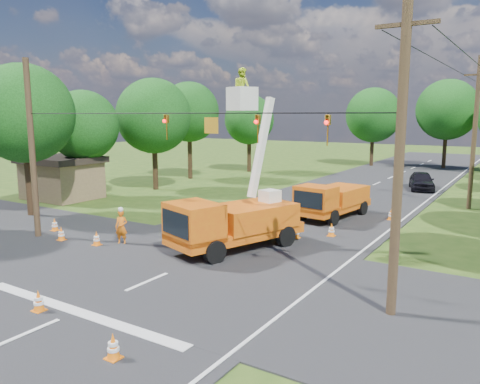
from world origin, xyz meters
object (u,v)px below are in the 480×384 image
Objects in this scene: traffic_cone_3 at (332,230)px; pole_left at (32,150)px; traffic_cone_1 at (113,347)px; shed at (62,177)px; second_truck at (332,200)px; pole_right_near at (400,153)px; tree_left_f at (249,120)px; traffic_cone_2 at (296,232)px; traffic_cone_4 at (97,238)px; pole_right_mid at (475,132)px; traffic_cone_0 at (39,301)px; traffic_cone_5 at (61,234)px; tree_left_e at (189,112)px; traffic_cone_7 at (391,214)px; bucket_truck at (233,213)px; distant_car at (422,181)px; tree_left_c at (83,126)px; tree_left_b at (24,114)px; tree_left_d at (154,116)px; tree_far_b at (447,110)px; traffic_cone_6 at (55,225)px; ground_worker at (121,227)px; tree_far_a at (373,115)px.

pole_left is (-12.87, -8.11, 4.14)m from traffic_cone_3.
shed is (-21.17, 14.60, 1.26)m from traffic_cone_1.
second_truck is 14.53m from pole_right_near.
pole_left reaches higher than traffic_cone_3.
pole_left is at bearing -79.98° from tree_left_f.
traffic_cone_1 is 0.13× the size of shed.
traffic_cone_2 is at bearing -79.26° from second_truck.
traffic_cone_4 is 24.55m from pole_right_mid.
traffic_cone_0 is at bearing -54.40° from traffic_cone_4.
traffic_cone_5 is 4.48m from pole_left.
tree_left_f is at bearing 75.96° from tree_left_e.
traffic_cone_2 is at bearing -135.71° from traffic_cone_3.
pole_right_mid is (3.51, 6.40, 4.75)m from traffic_cone_7.
bucket_truck is 11.71× the size of traffic_cone_1.
distant_car is at bearing 62.95° from pole_left.
traffic_cone_1 is at bearing -38.43° from tree_left_c.
traffic_cone_5 is at bearing -23.14° from tree_left_b.
tree_far_b is (18.00, 30.00, 0.68)m from tree_left_d.
traffic_cone_7 is at bearing 84.87° from bucket_truck.
pole_right_mid is at bearing 90.00° from pole_right_near.
shed reaches higher than traffic_cone_6.
tree_left_f is (-0.30, 27.00, -0.62)m from tree_left_b.
pole_right_mid reaches higher than bucket_truck.
tree_left_e reaches higher than second_truck.
traffic_cone_5 is at bearing 4.53° from pole_left.
traffic_cone_1 is 1.00× the size of traffic_cone_2.
traffic_cone_0 is at bearing -115.36° from distant_car.
distant_car is (2.37, 14.44, -0.37)m from second_truck.
traffic_cone_5 is at bearing 179.53° from pole_right_near.
traffic_cone_7 is (9.77, 12.28, -0.49)m from ground_worker.
tree_far_b reaches higher than tree_left_f.
traffic_cone_3 is 0.08× the size of pole_left.
distant_car reaches higher than traffic_cone_3.
traffic_cone_3 is (1.37, 1.34, 0.00)m from traffic_cone_2.
traffic_cone_5 is (-8.15, -3.30, -1.39)m from bucket_truck.
traffic_cone_4 is at bearing 125.60° from traffic_cone_0.
traffic_cone_2 is 7.45m from traffic_cone_7.
pole_right_mid reaches higher than tree_left_b.
tree_far_b reaches higher than tree_left_c.
pole_right_mid is at bearing -77.59° from tree_far_b.
bucket_truck is at bearing 19.20° from pole_left.
tree_far_a is (10.00, 28.00, 0.06)m from tree_left_d.
traffic_cone_2 is 0.07× the size of tree_far_a.
tree_left_f is (-5.30, 30.00, 1.19)m from pole_left.
tree_left_d reaches higher than tree_left_f.
traffic_cone_6 is 22.79m from tree_left_e.
tree_left_f is at bearing 141.09° from second_truck.
bucket_truck reaches higher than traffic_cone_5.
traffic_cone_7 is at bearing 73.61° from traffic_cone_3.
tree_left_e reaches higher than traffic_cone_4.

